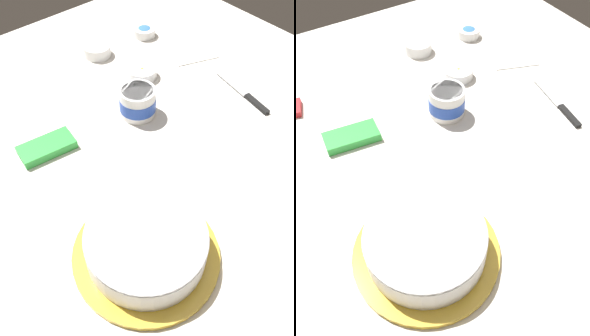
% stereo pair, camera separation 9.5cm
% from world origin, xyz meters
% --- Properties ---
extents(ground_plane, '(1.54, 1.54, 0.00)m').
position_xyz_m(ground_plane, '(0.00, 0.00, 0.00)').
color(ground_plane, silver).
extents(frosted_cake, '(0.32, 0.32, 0.10)m').
position_xyz_m(frosted_cake, '(-0.22, -0.25, 0.05)').
color(frosted_cake, gold).
rests_on(frosted_cake, ground_plane).
extents(frosting_tub, '(0.11, 0.11, 0.09)m').
position_xyz_m(frosting_tub, '(0.06, 0.11, 0.04)').
color(frosting_tub, white).
rests_on(frosting_tub, ground_plane).
extents(spreading_knife, '(0.06, 0.24, 0.01)m').
position_xyz_m(spreading_knife, '(0.36, -0.04, 0.01)').
color(spreading_knife, silver).
rests_on(spreading_knife, ground_plane).
extents(sprinkle_bowl_yellow, '(0.09, 0.09, 0.03)m').
position_xyz_m(sprinkle_bowl_yellow, '(0.18, 0.24, 0.02)').
color(sprinkle_bowl_yellow, white).
rests_on(sprinkle_bowl_yellow, ground_plane).
extents(sprinkle_bowl_rainbow, '(0.09, 0.09, 0.04)m').
position_xyz_m(sprinkle_bowl_rainbow, '(0.15, 0.44, 0.02)').
color(sprinkle_bowl_rainbow, white).
rests_on(sprinkle_bowl_rainbow, ground_plane).
extents(sprinkle_bowl_blue, '(0.08, 0.08, 0.03)m').
position_xyz_m(sprinkle_bowl_blue, '(0.35, 0.43, 0.02)').
color(sprinkle_bowl_blue, white).
rests_on(sprinkle_bowl_blue, ground_plane).
extents(candy_box_lower, '(0.16, 0.09, 0.02)m').
position_xyz_m(candy_box_lower, '(-0.22, 0.15, 0.01)').
color(candy_box_lower, green).
rests_on(candy_box_lower, ground_plane).
extents(paper_napkin, '(0.19, 0.19, 0.01)m').
position_xyz_m(paper_napkin, '(0.41, 0.25, 0.00)').
color(paper_napkin, white).
rests_on(paper_napkin, ground_plane).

